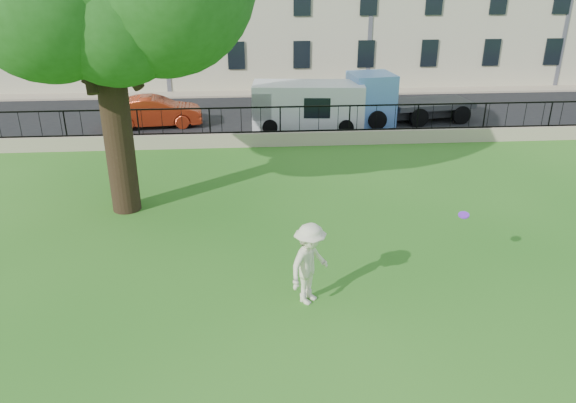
{
  "coord_description": "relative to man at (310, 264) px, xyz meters",
  "views": [
    {
      "loc": [
        -1.42,
        -11.35,
        7.55
      ],
      "look_at": [
        -0.3,
        3.5,
        1.04
      ],
      "focal_mm": 35.0,
      "sensor_mm": 36.0,
      "label": 1
    }
  ],
  "objects": [
    {
      "name": "retaining_wall",
      "position": [
        0.07,
        12.09,
        -0.71
      ],
      "size": [
        50.0,
        0.4,
        0.6
      ],
      "primitive_type": "cube",
      "color": "tan",
      "rests_on": "ground"
    },
    {
      "name": "ground",
      "position": [
        0.07,
        0.09,
        -1.01
      ],
      "size": [
        120.0,
        120.0,
        0.0
      ],
      "primitive_type": "plane",
      "color": "#216217",
      "rests_on": "ground"
    },
    {
      "name": "white_van",
      "position": [
        1.53,
        14.63,
        0.07
      ],
      "size": [
        5.32,
        2.47,
        2.17
      ],
      "primitive_type": "cube",
      "rotation": [
        0.0,
        0.0,
        -0.09
      ],
      "color": "silver",
      "rests_on": "street"
    },
    {
      "name": "sidewalk",
      "position": [
        0.07,
        21.99,
        -0.95
      ],
      "size": [
        60.0,
        1.4,
        0.12
      ],
      "primitive_type": "cube",
      "color": "tan",
      "rests_on": "ground"
    },
    {
      "name": "street",
      "position": [
        0.07,
        16.79,
        -1.01
      ],
      "size": [
        60.0,
        9.0,
        0.01
      ],
      "primitive_type": "cube",
      "color": "black",
      "rests_on": "ground"
    },
    {
      "name": "iron_railing",
      "position": [
        0.07,
        12.09,
        0.14
      ],
      "size": [
        50.0,
        0.05,
        1.13
      ],
      "color": "black",
      "rests_on": "retaining_wall"
    },
    {
      "name": "blue_truck",
      "position": [
        6.57,
        15.49,
        0.21
      ],
      "size": [
        6.08,
        2.87,
        2.45
      ],
      "primitive_type": "cube",
      "rotation": [
        0.0,
        0.0,
        0.14
      ],
      "color": "#6399E8",
      "rests_on": "street"
    },
    {
      "name": "frisbee",
      "position": [
        3.92,
        0.94,
        0.68
      ],
      "size": [
        0.31,
        0.3,
        0.12
      ],
      "primitive_type": "cylinder",
      "rotation": [
        0.21,
        -0.14,
        0.12
      ],
      "color": "#7825D5"
    },
    {
      "name": "red_sedan",
      "position": [
        -5.72,
        15.49,
        -0.29
      ],
      "size": [
        4.52,
        1.94,
        1.45
      ],
      "primitive_type": "imported",
      "rotation": [
        0.0,
        0.0,
        1.66
      ],
      "color": "#B13115",
      "rests_on": "street"
    },
    {
      "name": "man",
      "position": [
        0.0,
        0.0,
        0.0
      ],
      "size": [
        1.43,
        1.48,
        2.03
      ],
      "primitive_type": "imported",
      "rotation": [
        0.0,
        0.0,
        0.85
      ],
      "color": "beige",
      "rests_on": "ground"
    }
  ]
}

